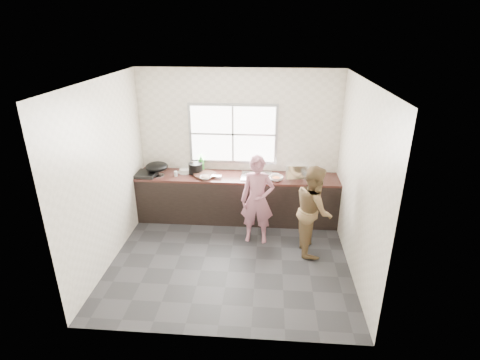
# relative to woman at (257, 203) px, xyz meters

# --- Properties ---
(floor) EXTENTS (3.60, 3.20, 0.01)m
(floor) POSITION_rel_woman_xyz_m (-0.39, -0.57, -0.70)
(floor) COLOR #28282B
(floor) RESTS_ON ground
(ceiling) EXTENTS (3.60, 3.20, 0.01)m
(ceiling) POSITION_rel_woman_xyz_m (-0.39, -0.57, 2.01)
(ceiling) COLOR silver
(ceiling) RESTS_ON wall_back
(wall_back) EXTENTS (3.60, 0.01, 2.70)m
(wall_back) POSITION_rel_woman_xyz_m (-0.39, 1.04, 0.66)
(wall_back) COLOR silver
(wall_back) RESTS_ON ground
(wall_left) EXTENTS (0.01, 3.20, 2.70)m
(wall_left) POSITION_rel_woman_xyz_m (-2.19, -0.57, 0.66)
(wall_left) COLOR beige
(wall_left) RESTS_ON ground
(wall_right) EXTENTS (0.01, 3.20, 2.70)m
(wall_right) POSITION_rel_woman_xyz_m (1.42, -0.57, 0.66)
(wall_right) COLOR silver
(wall_right) RESTS_ON ground
(wall_front) EXTENTS (3.60, 0.01, 2.70)m
(wall_front) POSITION_rel_woman_xyz_m (-0.39, -2.17, 0.66)
(wall_front) COLOR beige
(wall_front) RESTS_ON ground
(cabinet) EXTENTS (3.60, 0.62, 0.82)m
(cabinet) POSITION_rel_woman_xyz_m (-0.39, 0.72, -0.28)
(cabinet) COLOR black
(cabinet) RESTS_ON floor
(countertop) EXTENTS (3.60, 0.64, 0.04)m
(countertop) POSITION_rel_woman_xyz_m (-0.39, 0.72, 0.15)
(countertop) COLOR #391C17
(countertop) RESTS_ON cabinet
(sink) EXTENTS (0.55, 0.45, 0.02)m
(sink) POSITION_rel_woman_xyz_m (-0.04, 0.72, 0.17)
(sink) COLOR silver
(sink) RESTS_ON countertop
(faucet) EXTENTS (0.02, 0.02, 0.30)m
(faucet) POSITION_rel_woman_xyz_m (-0.04, 0.92, 0.32)
(faucet) COLOR silver
(faucet) RESTS_ON countertop
(window_frame) EXTENTS (1.60, 0.05, 1.10)m
(window_frame) POSITION_rel_woman_xyz_m (-0.49, 1.02, 0.86)
(window_frame) COLOR #9EA0A5
(window_frame) RESTS_ON wall_back
(window_glazing) EXTENTS (1.50, 0.01, 1.00)m
(window_glazing) POSITION_rel_woman_xyz_m (-0.49, 1.00, 0.86)
(window_glazing) COLOR white
(window_glazing) RESTS_ON window_frame
(woman) EXTENTS (0.53, 0.36, 1.39)m
(woman) POSITION_rel_woman_xyz_m (0.00, 0.00, 0.00)
(woman) COLOR #B16A7B
(woman) RESTS_ON floor
(person_side) EXTENTS (0.60, 0.74, 1.43)m
(person_side) POSITION_rel_woman_xyz_m (0.88, -0.23, 0.02)
(person_side) COLOR brown
(person_side) RESTS_ON floor
(cutting_board) EXTENTS (0.46, 0.46, 0.04)m
(cutting_board) POSITION_rel_woman_xyz_m (-0.96, 0.69, 0.19)
(cutting_board) COLOR black
(cutting_board) RESTS_ON countertop
(cleaver) EXTENTS (0.18, 0.10, 0.01)m
(cleaver) POSITION_rel_woman_xyz_m (-0.75, 0.60, 0.21)
(cleaver) COLOR #ABACB2
(cleaver) RESTS_ON cutting_board
(bowl_mince) EXTENTS (0.22, 0.22, 0.05)m
(bowl_mince) POSITION_rel_woman_xyz_m (-0.93, 0.53, 0.19)
(bowl_mince) COLOR silver
(bowl_mince) RESTS_ON countertop
(bowl_crabs) EXTENTS (0.23, 0.23, 0.06)m
(bowl_crabs) POSITION_rel_woman_xyz_m (0.31, 0.58, 0.20)
(bowl_crabs) COLOR silver
(bowl_crabs) RESTS_ON countertop
(bowl_held) EXTENTS (0.25, 0.25, 0.06)m
(bowl_held) POSITION_rel_woman_xyz_m (0.29, 0.74, 0.20)
(bowl_held) COLOR silver
(bowl_held) RESTS_ON countertop
(black_pot) EXTENTS (0.32, 0.32, 0.18)m
(black_pot) POSITION_rel_woman_xyz_m (-1.16, 0.82, 0.26)
(black_pot) COLOR black
(black_pot) RESTS_ON countertop
(plate_food) EXTENTS (0.25, 0.25, 0.02)m
(plate_food) POSITION_rel_woman_xyz_m (-1.39, 0.95, 0.17)
(plate_food) COLOR white
(plate_food) RESTS_ON countertop
(bottle_green) EXTENTS (0.13, 0.13, 0.31)m
(bottle_green) POSITION_rel_woman_xyz_m (-1.08, 0.95, 0.32)
(bottle_green) COLOR #2F892C
(bottle_green) RESTS_ON countertop
(bottle_brown_tall) EXTENTS (0.12, 0.12, 0.20)m
(bottle_brown_tall) POSITION_rel_woman_xyz_m (-1.11, 0.95, 0.26)
(bottle_brown_tall) COLOR #401C10
(bottle_brown_tall) RESTS_ON countertop
(bottle_brown_short) EXTENTS (0.19, 0.19, 0.18)m
(bottle_brown_short) POSITION_rel_woman_xyz_m (-1.21, 0.86, 0.26)
(bottle_brown_short) COLOR #452711
(bottle_brown_short) RESTS_ON countertop
(glass_jar) EXTENTS (0.07, 0.07, 0.09)m
(glass_jar) POSITION_rel_woman_xyz_m (-1.48, 0.64, 0.21)
(glass_jar) COLOR silver
(glass_jar) RESTS_ON countertop
(burner) EXTENTS (0.39, 0.39, 0.06)m
(burner) POSITION_rel_woman_xyz_m (-2.04, 0.62, 0.19)
(burner) COLOR black
(burner) RESTS_ON countertop
(wok) EXTENTS (0.52, 0.52, 0.15)m
(wok) POSITION_rel_woman_xyz_m (-1.85, 0.72, 0.30)
(wok) COLOR black
(wok) RESTS_ON burner
(dish_rack) EXTENTS (0.40, 0.30, 0.29)m
(dish_rack) POSITION_rel_woman_xyz_m (0.64, 0.66, 0.31)
(dish_rack) COLOR white
(dish_rack) RESTS_ON countertop
(pot_lid_left) EXTENTS (0.30, 0.30, 0.01)m
(pot_lid_left) POSITION_rel_woman_xyz_m (-1.81, 0.63, 0.17)
(pot_lid_left) COLOR silver
(pot_lid_left) RESTS_ON countertop
(pot_lid_right) EXTENTS (0.32, 0.32, 0.01)m
(pot_lid_right) POSITION_rel_woman_xyz_m (-1.35, 0.81, 0.17)
(pot_lid_right) COLOR silver
(pot_lid_right) RESTS_ON countertop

